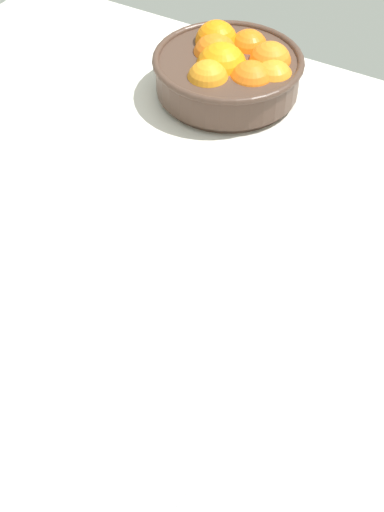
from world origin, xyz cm
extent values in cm
cube|color=silver|center=(0.00, 0.00, -1.50)|extent=(146.08, 109.78, 3.00)
cylinder|color=#473328|center=(-17.66, 37.12, 0.60)|extent=(22.17, 22.17, 1.20)
cylinder|color=#473328|center=(-17.66, 37.12, 3.99)|extent=(24.10, 24.10, 5.57)
torus|color=#473328|center=(-17.66, 37.12, 6.77)|extent=(25.30, 25.30, 1.20)
sphere|color=orange|center=(-9.67, 37.51, 5.09)|extent=(7.05, 7.05, 7.05)
sphere|color=orange|center=(-11.59, 40.47, 6.30)|extent=(7.02, 7.02, 7.02)
sphere|color=orange|center=(-16.93, 43.18, 5.91)|extent=(6.65, 6.65, 6.65)
sphere|color=orange|center=(-22.11, 41.13, 6.78)|extent=(7.29, 7.29, 7.29)
sphere|color=orange|center=(-20.77, 38.34, 5.93)|extent=(7.61, 7.61, 7.61)
sphere|color=orange|center=(-18.21, 35.84, 5.59)|extent=(8.65, 8.65, 8.65)
sphere|color=orange|center=(-18.13, 31.04, 5.93)|extent=(6.84, 6.84, 6.84)
sphere|color=orange|center=(-12.22, 34.89, 5.12)|extent=(7.68, 7.68, 7.68)
camera|label=1|loc=(28.90, -54.88, 68.63)|focal=49.16mm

